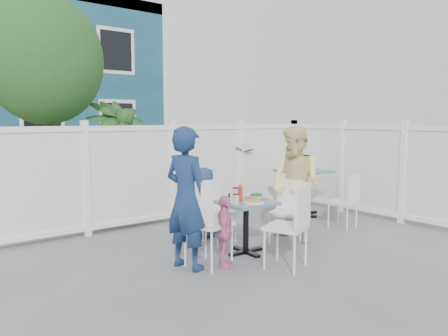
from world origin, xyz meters
TOP-DOWN VIEW (x-y plane):
  - ground at (0.00, 0.00)m, footprint 80.00×80.00m
  - near_sidewalk at (0.00, 3.80)m, footprint 24.00×2.60m
  - street at (0.00, 7.50)m, footprint 24.00×5.00m
  - far_sidewalk at (0.00, 10.60)m, footprint 24.00×1.60m
  - fence_back at (0.10, 2.40)m, footprint 5.86×0.08m
  - fence_right at (3.00, 0.60)m, footprint 0.08×3.66m
  - tree at (-1.60, 3.30)m, footprint 1.80×1.62m
  - potted_shrub_a at (-0.52, 3.10)m, footprint 1.36×1.36m
  - potted_shrub_b at (1.74, 3.00)m, footprint 1.85×1.85m
  - main_table at (-0.08, 0.34)m, footprint 0.66×0.66m
  - spare_table at (2.19, 1.40)m, footprint 0.84×0.84m
  - chair_left at (-0.81, 0.24)m, footprint 0.55×0.56m
  - chair_right at (0.71, 0.39)m, footprint 0.51×0.51m
  - chair_back at (-0.02, 1.07)m, footprint 0.41×0.40m
  - chair_near at (-0.05, -0.42)m, footprint 0.57×0.56m
  - chair_spare at (1.99, 0.33)m, footprint 0.45×0.44m
  - man at (-0.97, 0.34)m, footprint 0.52×0.67m
  - woman at (0.84, 0.36)m, footprint 0.66×0.82m
  - boy at (-0.06, 1.27)m, footprint 0.54×0.40m
  - toddler at (-0.62, 0.09)m, footprint 0.47×0.50m
  - plate_main at (-0.08, 0.19)m, footprint 0.25×0.25m
  - plate_side at (-0.28, 0.47)m, footprint 0.21×0.21m
  - salad_bowl at (0.09, 0.35)m, footprint 0.24×0.24m
  - coffee_cup_a at (-0.29, 0.29)m, footprint 0.07×0.07m
  - coffee_cup_b at (-0.05, 0.59)m, footprint 0.09×0.09m
  - ketchup_bottle at (-0.12, 0.41)m, footprint 0.06×0.06m
  - salt_shaker at (-0.15, 0.56)m, footprint 0.03×0.03m
  - pepper_shaker at (-0.15, 0.59)m, footprint 0.03×0.03m

SIDE VIEW (x-z plane):
  - ground at x=0.00m, z-range 0.00..0.00m
  - street at x=0.00m, z-range 0.00..0.01m
  - near_sidewalk at x=0.00m, z-range 0.00..0.01m
  - far_sidewalk at x=0.00m, z-range 0.00..0.01m
  - toddler at x=-0.62m, z-range 0.00..0.83m
  - chair_spare at x=1.99m, z-range 0.07..0.91m
  - chair_back at x=-0.02m, z-range 0.07..0.92m
  - chair_right at x=0.71m, z-range 0.07..0.93m
  - boy at x=-0.06m, z-range 0.00..1.02m
  - main_table at x=-0.08m, z-range 0.18..0.85m
  - chair_near at x=-0.05m, z-range 0.08..1.05m
  - chair_left at x=-0.81m, z-range 0.08..1.10m
  - spare_table at x=2.19m, z-range 0.22..1.03m
  - plate_side at x=-0.28m, z-range 0.67..0.68m
  - plate_main at x=-0.08m, z-range 0.67..0.68m
  - salad_bowl at x=0.09m, z-range 0.67..0.73m
  - salt_shaker at x=-0.15m, z-range 0.67..0.74m
  - pepper_shaker at x=-0.15m, z-range 0.67..0.75m
  - coffee_cup_a at x=-0.29m, z-range 0.67..0.78m
  - coffee_cup_b at x=-0.05m, z-range 0.67..0.80m
  - ketchup_bottle at x=-0.12m, z-range 0.67..0.85m
  - potted_shrub_b at x=1.74m, z-range 0.00..1.56m
  - fence_right at x=3.00m, z-range -0.02..1.58m
  - fence_back at x=0.10m, z-range -0.02..1.58m
  - woman at x=0.84m, z-range 0.00..1.60m
  - man at x=-0.97m, z-range 0.00..1.62m
  - potted_shrub_a at x=-0.52m, z-range 0.00..2.01m
  - tree at x=-1.60m, z-range 0.80..4.39m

